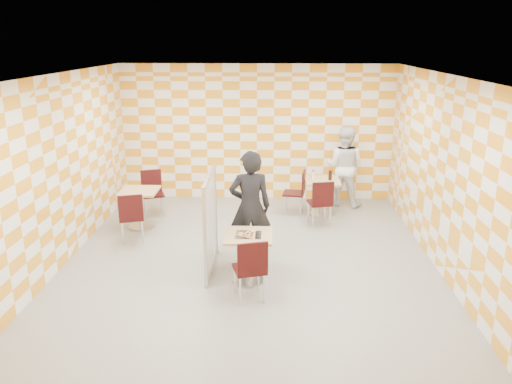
% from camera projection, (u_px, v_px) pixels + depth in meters
% --- Properties ---
extents(room_shell, '(7.00, 7.00, 7.00)m').
position_uv_depth(room_shell, '(251.00, 166.00, 8.23)').
color(room_shell, gray).
rests_on(room_shell, ground).
extents(main_table, '(0.70, 0.70, 0.75)m').
position_uv_depth(main_table, '(249.00, 250.00, 7.40)').
color(main_table, tan).
rests_on(main_table, ground).
extents(second_table, '(0.70, 0.70, 0.75)m').
position_uv_depth(second_table, '(322.00, 191.00, 10.24)').
color(second_table, tan).
rests_on(second_table, ground).
extents(empty_table, '(0.70, 0.70, 0.75)m').
position_uv_depth(empty_table, '(140.00, 202.00, 9.55)').
color(empty_table, tan).
rests_on(empty_table, ground).
extents(chair_main_front, '(0.52, 0.53, 0.92)m').
position_uv_depth(chair_main_front, '(251.00, 266.00, 6.80)').
color(chair_main_front, black).
rests_on(chair_main_front, ground).
extents(chair_second_front, '(0.50, 0.51, 0.92)m').
position_uv_depth(chair_second_front, '(321.00, 200.00, 9.58)').
color(chair_second_front, black).
rests_on(chair_second_front, ground).
extents(chair_second_side, '(0.49, 0.48, 0.92)m').
position_uv_depth(chair_second_side, '(298.00, 189.00, 10.24)').
color(chair_second_side, black).
rests_on(chair_second_side, ground).
extents(chair_empty_near, '(0.53, 0.53, 0.92)m').
position_uv_depth(chair_empty_near, '(131.00, 214.00, 8.80)').
color(chair_empty_near, black).
rests_on(chair_empty_near, ground).
extents(chair_empty_far, '(0.54, 0.55, 0.92)m').
position_uv_depth(chair_empty_far, '(152.00, 189.00, 10.27)').
color(chair_empty_far, black).
rests_on(chair_empty_far, ground).
extents(partition, '(0.08, 1.38, 1.55)m').
position_uv_depth(partition, '(211.00, 222.00, 7.73)').
color(partition, white).
rests_on(partition, ground).
extents(man_dark, '(0.74, 0.55, 1.85)m').
position_uv_depth(man_dark, '(250.00, 207.00, 7.98)').
color(man_dark, black).
rests_on(man_dark, ground).
extents(man_white, '(1.04, 0.95, 1.75)m').
position_uv_depth(man_white, '(344.00, 166.00, 10.75)').
color(man_white, white).
rests_on(man_white, ground).
extents(pizza_on_foil, '(0.40, 0.40, 0.04)m').
position_uv_depth(pizza_on_foil, '(248.00, 234.00, 7.31)').
color(pizza_on_foil, silver).
rests_on(pizza_on_foil, main_table).
extents(sport_bottle, '(0.06, 0.06, 0.20)m').
position_uv_depth(sport_bottle, '(313.00, 175.00, 10.19)').
color(sport_bottle, white).
rests_on(sport_bottle, second_table).
extents(soda_bottle, '(0.07, 0.07, 0.23)m').
position_uv_depth(soda_bottle, '(330.00, 175.00, 10.12)').
color(soda_bottle, black).
rests_on(soda_bottle, second_table).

